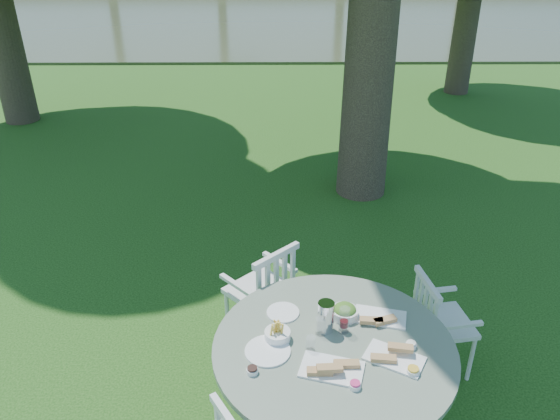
# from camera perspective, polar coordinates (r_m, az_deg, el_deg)

# --- Properties ---
(ground) EXTENTS (140.00, 140.00, 0.00)m
(ground) POSITION_cam_1_polar(r_m,az_deg,el_deg) (4.94, 0.02, -9.83)
(ground) COLOR #10360B
(ground) RESTS_ON ground
(table) EXTENTS (1.50, 1.50, 0.73)m
(table) POSITION_cam_1_polar(r_m,az_deg,el_deg) (3.56, 5.59, -15.36)
(table) COLOR black
(table) RESTS_ON ground
(chair_ne) EXTENTS (0.44, 0.46, 0.81)m
(chair_ne) POSITION_cam_1_polar(r_m,az_deg,el_deg) (4.20, 15.88, -10.76)
(chair_ne) COLOR silver
(chair_ne) RESTS_ON ground
(chair_nw) EXTENTS (0.61, 0.61, 0.89)m
(chair_nw) POSITION_cam_1_polar(r_m,az_deg,el_deg) (4.26, -1.38, -8.15)
(chair_nw) COLOR silver
(chair_nw) RESTS_ON ground
(tableware) EXTENTS (1.09, 0.80, 0.21)m
(tableware) POSITION_cam_1_polar(r_m,az_deg,el_deg) (3.50, 4.94, -12.56)
(tableware) COLOR white
(tableware) RESTS_ON table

